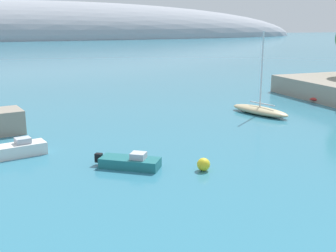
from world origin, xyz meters
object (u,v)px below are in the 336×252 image
(sailboat_sand_mid_mooring, at_px, (260,110))
(mooring_buoy_yellow, at_px, (203,164))
(motorboat_teal_foreground, at_px, (130,162))
(motorboat_white_alongside_breakwater, at_px, (14,150))

(sailboat_sand_mid_mooring, xyz_separation_m, mooring_buoy_yellow, (-12.47, -13.07, -0.06))
(motorboat_teal_foreground, bearing_deg, sailboat_sand_mid_mooring, 68.55)
(motorboat_white_alongside_breakwater, height_order, mooring_buoy_yellow, motorboat_white_alongside_breakwater)
(sailboat_sand_mid_mooring, distance_m, motorboat_teal_foreground, 19.87)
(sailboat_sand_mid_mooring, height_order, motorboat_white_alongside_breakwater, sailboat_sand_mid_mooring)
(motorboat_teal_foreground, xyz_separation_m, motorboat_white_alongside_breakwater, (-6.91, 5.09, 0.10))
(sailboat_sand_mid_mooring, xyz_separation_m, motorboat_teal_foreground, (-16.64, -10.87, -0.10))
(sailboat_sand_mid_mooring, bearing_deg, motorboat_white_alongside_breakwater, 86.27)
(motorboat_white_alongside_breakwater, xyz_separation_m, mooring_buoy_yellow, (11.08, -7.29, -0.05))
(motorboat_teal_foreground, bearing_deg, mooring_buoy_yellow, 7.55)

